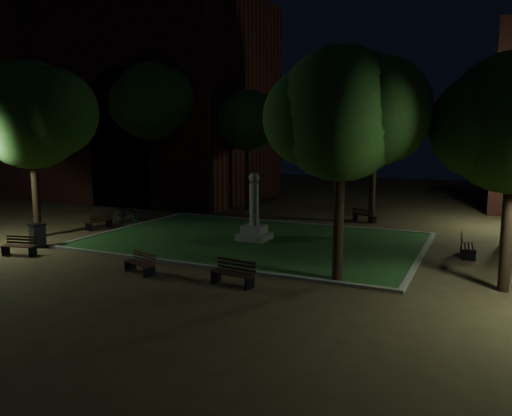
{
  "coord_description": "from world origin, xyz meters",
  "views": [
    {
      "loc": [
        9.89,
        -19.03,
        5.06
      ],
      "look_at": [
        0.56,
        1.0,
        1.77
      ],
      "focal_mm": 35.0,
      "sensor_mm": 36.0,
      "label": 1
    }
  ],
  "objects_px": {
    "bench_right_side": "(467,246)",
    "bench_near_right": "(233,274)",
    "bench_near_left": "(141,264)",
    "bench_left_side": "(100,222)",
    "trash_bin": "(38,235)",
    "bench_far_side": "(364,216)",
    "bicycle": "(128,213)",
    "monument": "(254,221)",
    "bench_west_near": "(20,246)"
  },
  "relations": [
    {
      "from": "bench_near_right",
      "to": "trash_bin",
      "type": "relative_size",
      "value": 1.53
    },
    {
      "from": "bench_near_left",
      "to": "trash_bin",
      "type": "relative_size",
      "value": 1.4
    },
    {
      "from": "bench_west_near",
      "to": "bench_right_side",
      "type": "bearing_deg",
      "value": 8.9
    },
    {
      "from": "bench_left_side",
      "to": "trash_bin",
      "type": "relative_size",
      "value": 1.49
    },
    {
      "from": "bench_right_side",
      "to": "trash_bin",
      "type": "relative_size",
      "value": 1.6
    },
    {
      "from": "bench_near_right",
      "to": "bench_west_near",
      "type": "relative_size",
      "value": 1.06
    },
    {
      "from": "bench_near_right",
      "to": "bicycle",
      "type": "distance_m",
      "value": 14.07
    },
    {
      "from": "bench_near_right",
      "to": "trash_bin",
      "type": "bearing_deg",
      "value": 178.72
    },
    {
      "from": "bench_near_right",
      "to": "bench_west_near",
      "type": "bearing_deg",
      "value": -173.53
    },
    {
      "from": "monument",
      "to": "bench_right_side",
      "type": "height_order",
      "value": "monument"
    },
    {
      "from": "monument",
      "to": "bench_left_side",
      "type": "bearing_deg",
      "value": -175.23
    },
    {
      "from": "bench_near_right",
      "to": "bench_left_side",
      "type": "relative_size",
      "value": 1.03
    },
    {
      "from": "bench_west_near",
      "to": "bicycle",
      "type": "relative_size",
      "value": 0.79
    },
    {
      "from": "bench_far_side",
      "to": "bench_near_right",
      "type": "bearing_deg",
      "value": 103.41
    },
    {
      "from": "bench_near_left",
      "to": "trash_bin",
      "type": "bearing_deg",
      "value": -174.61
    },
    {
      "from": "monument",
      "to": "bicycle",
      "type": "distance_m",
      "value": 9.14
    },
    {
      "from": "monument",
      "to": "bench_near_left",
      "type": "relative_size",
      "value": 2.19
    },
    {
      "from": "bench_far_side",
      "to": "trash_bin",
      "type": "relative_size",
      "value": 1.42
    },
    {
      "from": "bench_right_side",
      "to": "bench_near_right",
      "type": "bearing_deg",
      "value": 134.26
    },
    {
      "from": "bench_near_left",
      "to": "bench_west_near",
      "type": "xyz_separation_m",
      "value": [
        -6.39,
        0.12,
        0.01
      ]
    },
    {
      "from": "bench_far_side",
      "to": "bicycle",
      "type": "height_order",
      "value": "bicycle"
    },
    {
      "from": "bench_near_left",
      "to": "bench_west_near",
      "type": "relative_size",
      "value": 0.96
    },
    {
      "from": "bench_right_side",
      "to": "trash_bin",
      "type": "bearing_deg",
      "value": 105.85
    },
    {
      "from": "bench_near_left",
      "to": "bench_left_side",
      "type": "bearing_deg",
      "value": 159.01
    },
    {
      "from": "bench_right_side",
      "to": "bicycle",
      "type": "height_order",
      "value": "bicycle"
    },
    {
      "from": "bench_left_side",
      "to": "bench_far_side",
      "type": "xyz_separation_m",
      "value": [
        12.36,
        8.24,
        -0.02
      ]
    },
    {
      "from": "bench_west_near",
      "to": "bench_right_side",
      "type": "xyz_separation_m",
      "value": [
        17.09,
        7.68,
        0.05
      ]
    },
    {
      "from": "bench_left_side",
      "to": "trash_bin",
      "type": "distance_m",
      "value": 4.46
    },
    {
      "from": "trash_bin",
      "to": "bicycle",
      "type": "bearing_deg",
      "value": 94.62
    },
    {
      "from": "bench_far_side",
      "to": "bench_near_left",
      "type": "bearing_deg",
      "value": 89.1
    },
    {
      "from": "bench_near_left",
      "to": "bench_right_side",
      "type": "relative_size",
      "value": 0.87
    },
    {
      "from": "bench_near_left",
      "to": "bench_left_side",
      "type": "xyz_separation_m",
      "value": [
        -7.4,
        6.01,
        0.03
      ]
    },
    {
      "from": "bench_right_side",
      "to": "bicycle",
      "type": "bearing_deg",
      "value": 84.14
    },
    {
      "from": "bench_far_side",
      "to": "trash_bin",
      "type": "distance_m",
      "value": 17.41
    },
    {
      "from": "bench_near_left",
      "to": "bench_near_right",
      "type": "distance_m",
      "value": 3.76
    },
    {
      "from": "bench_near_right",
      "to": "bench_right_side",
      "type": "height_order",
      "value": "bench_right_side"
    },
    {
      "from": "bench_left_side",
      "to": "bicycle",
      "type": "distance_m",
      "value": 2.53
    },
    {
      "from": "bench_left_side",
      "to": "bench_west_near",
      "type": "bearing_deg",
      "value": 21.4
    },
    {
      "from": "monument",
      "to": "bench_near_right",
      "type": "relative_size",
      "value": 1.99
    },
    {
      "from": "bench_near_left",
      "to": "bicycle",
      "type": "height_order",
      "value": "bicycle"
    },
    {
      "from": "bench_near_right",
      "to": "bench_far_side",
      "type": "relative_size",
      "value": 1.08
    },
    {
      "from": "monument",
      "to": "bench_right_side",
      "type": "xyz_separation_m",
      "value": [
        9.28,
        1.05,
        -0.53
      ]
    },
    {
      "from": "monument",
      "to": "bench_near_left",
      "type": "height_order",
      "value": "monument"
    },
    {
      "from": "trash_bin",
      "to": "bench_near_right",
      "type": "bearing_deg",
      "value": -7.64
    },
    {
      "from": "bench_right_side",
      "to": "bench_far_side",
      "type": "height_order",
      "value": "bench_right_side"
    },
    {
      "from": "bench_far_side",
      "to": "bench_left_side",
      "type": "bearing_deg",
      "value": 51.98
    },
    {
      "from": "monument",
      "to": "bench_near_left",
      "type": "bearing_deg",
      "value": -101.87
    },
    {
      "from": "bench_near_left",
      "to": "bench_near_right",
      "type": "relative_size",
      "value": 0.91
    },
    {
      "from": "bench_left_side",
      "to": "trash_bin",
      "type": "xyz_separation_m",
      "value": [
        0.42,
        -4.44,
        0.15
      ]
    },
    {
      "from": "monument",
      "to": "bicycle",
      "type": "xyz_separation_m",
      "value": [
        -8.95,
        1.79,
        -0.45
      ]
    }
  ]
}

